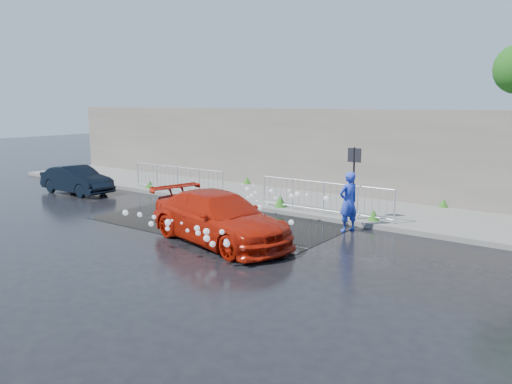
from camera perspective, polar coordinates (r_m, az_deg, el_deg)
ground at (r=16.38m, az=-7.36°, el=-3.66°), size 90.00×90.00×0.00m
pavement at (r=20.18m, az=2.48°, el=-0.75°), size 30.00×4.00×0.15m
curb at (r=18.59m, az=-0.97°, el=-1.67°), size 30.00×0.25×0.16m
retaining_wall at (r=21.77m, az=5.76°, el=4.86°), size 30.00×0.60×3.50m
puddle at (r=16.77m, az=-3.76°, el=-3.25°), size 8.00×5.00×0.01m
sign_post at (r=16.23m, az=11.12°, el=2.30°), size 0.45×0.06×2.50m
railing_left at (r=21.34m, az=-8.97°, el=1.53°), size 5.05×0.05×1.10m
railing_right at (r=17.14m, az=7.74°, el=-0.54°), size 5.05×0.05×1.10m
weeds at (r=19.66m, az=1.62°, el=-0.28°), size 12.17×3.93×0.45m
water_spray at (r=14.67m, az=-2.43°, el=-2.44°), size 3.62×5.47×1.05m
red_car at (r=14.04m, az=-4.21°, el=-2.96°), size 5.17×2.97×1.41m
dark_car at (r=23.02m, az=-19.81°, el=1.33°), size 3.66×1.33×1.20m
person at (r=15.42m, az=10.51°, el=-1.10°), size 0.68×0.79×1.84m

